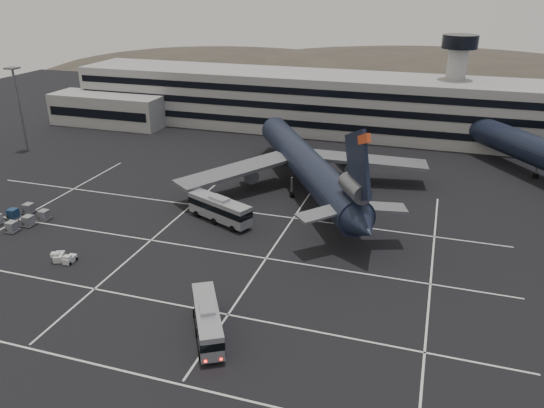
{
  "coord_description": "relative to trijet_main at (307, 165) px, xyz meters",
  "views": [
    {
      "loc": [
        32.45,
        -57.15,
        35.9
      ],
      "look_at": [
        10.5,
        11.36,
        5.0
      ],
      "focal_mm": 35.0,
      "sensor_mm": 36.0,
      "label": 1
    }
  ],
  "objects": [
    {
      "name": "ground",
      "position": [
        -11.27,
        -29.4,
        -5.25
      ],
      "size": [
        260.0,
        260.0,
        0.0
      ],
      "primitive_type": "plane",
      "color": "black",
      "rests_on": "ground"
    },
    {
      "name": "lane_markings",
      "position": [
        -10.32,
        -28.67,
        -5.24
      ],
      "size": [
        90.0,
        55.62,
        0.01
      ],
      "color": "silver",
      "rests_on": "ground"
    },
    {
      "name": "terminal",
      "position": [
        -14.22,
        41.74,
        1.68
      ],
      "size": [
        125.0,
        26.0,
        24.0
      ],
      "color": "gray",
      "rests_on": "ground"
    },
    {
      "name": "hills",
      "position": [
        6.72,
        140.6,
        -17.32
      ],
      "size": [
        352.0,
        180.0,
        44.0
      ],
      "color": "#38332B",
      "rests_on": "ground"
    },
    {
      "name": "lightpole_left",
      "position": [
        -66.27,
        5.6,
        6.57
      ],
      "size": [
        2.4,
        2.4,
        18.28
      ],
      "color": "slate",
      "rests_on": "ground"
    },
    {
      "name": "trijet_main",
      "position": [
        0.0,
        0.0,
        0.0
      ],
      "size": [
        41.48,
        51.9,
        18.08
      ],
      "rotation": [
        0.0,
        0.0,
        0.54
      ],
      "color": "black",
      "rests_on": "ground"
    },
    {
      "name": "trijet_far",
      "position": [
        40.93,
        19.74,
        0.18
      ],
      "size": [
        38.73,
        50.13,
        18.08
      ],
      "rotation": [
        0.0,
        0.0,
        0.61
      ],
      "color": "black",
      "rests_on": "ground"
    },
    {
      "name": "bus_near",
      "position": [
        0.09,
        -43.52,
        -3.18
      ],
      "size": [
        7.48,
        10.53,
        3.78
      ],
      "rotation": [
        0.0,
        0.0,
        0.52
      ],
      "color": "gray",
      "rests_on": "ground"
    },
    {
      "name": "bus_far",
      "position": [
        -10.05,
        -16.24,
        -2.95
      ],
      "size": [
        12.0,
        7.3,
        4.2
      ],
      "rotation": [
        0.0,
        0.0,
        1.16
      ],
      "color": "gray",
      "rests_on": "ground"
    },
    {
      "name": "tug_a",
      "position": [
        -24.41,
        -34.73,
        -4.7
      ],
      "size": [
        1.19,
        1.96,
        1.24
      ],
      "rotation": [
        0.0,
        0.0,
        0.01
      ],
      "color": "silver",
      "rests_on": "ground"
    },
    {
      "name": "tug_b",
      "position": [
        -26.15,
        -34.68,
        -4.65
      ],
      "size": [
        2.02,
        2.43,
        1.36
      ],
      "rotation": [
        0.0,
        0.0,
        0.41
      ],
      "color": "silver",
      "rests_on": "ground"
    },
    {
      "name": "uld_cluster",
      "position": [
        -40.1,
        -26.07,
        -4.44
      ],
      "size": [
        8.24,
        8.96,
        1.66
      ],
      "rotation": [
        0.0,
        0.0,
        -0.33
      ],
      "color": "#2D2D30",
      "rests_on": "ground"
    }
  ]
}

